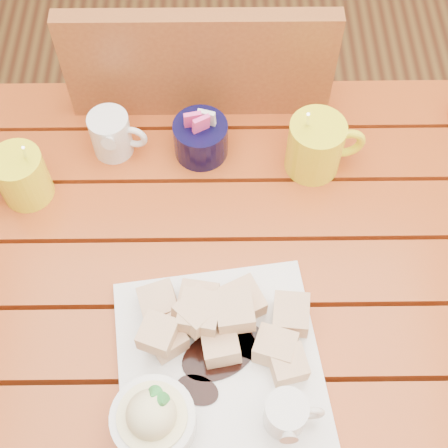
{
  "coord_description": "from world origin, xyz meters",
  "views": [
    {
      "loc": [
        -0.01,
        -0.43,
        1.62
      ],
      "look_at": [
        -0.0,
        0.04,
        0.82
      ],
      "focal_mm": 50.0,
      "sensor_mm": 36.0,
      "label": 1
    }
  ],
  "objects_px": {
    "chair_far": "(205,131)",
    "table": "(225,300)",
    "coffee_mug_left": "(20,176)",
    "coffee_mug_right": "(317,146)",
    "dessert_plate": "(206,368)"
  },
  "relations": [
    {
      "from": "chair_far",
      "to": "table",
      "type": "bearing_deg",
      "value": 95.11
    },
    {
      "from": "dessert_plate",
      "to": "chair_far",
      "type": "relative_size",
      "value": 0.33
    },
    {
      "from": "table",
      "to": "dessert_plate",
      "type": "bearing_deg",
      "value": -99.6
    },
    {
      "from": "table",
      "to": "chair_far",
      "type": "height_order",
      "value": "chair_far"
    },
    {
      "from": "table",
      "to": "coffee_mug_left",
      "type": "bearing_deg",
      "value": 155.34
    },
    {
      "from": "coffee_mug_left",
      "to": "coffee_mug_right",
      "type": "xyz_separation_m",
      "value": [
        0.48,
        0.05,
        0.01
      ]
    },
    {
      "from": "table",
      "to": "coffee_mug_left",
      "type": "height_order",
      "value": "coffee_mug_left"
    },
    {
      "from": "coffee_mug_left",
      "to": "chair_far",
      "type": "distance_m",
      "value": 0.49
    },
    {
      "from": "dessert_plate",
      "to": "coffee_mug_left",
      "type": "distance_m",
      "value": 0.43
    },
    {
      "from": "coffee_mug_right",
      "to": "coffee_mug_left",
      "type": "bearing_deg",
      "value": 179.95
    },
    {
      "from": "coffee_mug_left",
      "to": "chair_far",
      "type": "height_order",
      "value": "chair_far"
    },
    {
      "from": "table",
      "to": "chair_far",
      "type": "bearing_deg",
      "value": 94.96
    },
    {
      "from": "dessert_plate",
      "to": "coffee_mug_right",
      "type": "bearing_deg",
      "value": 63.66
    },
    {
      "from": "table",
      "to": "coffee_mug_right",
      "type": "distance_m",
      "value": 0.3
    },
    {
      "from": "table",
      "to": "coffee_mug_right",
      "type": "relative_size",
      "value": 7.78
    }
  ]
}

